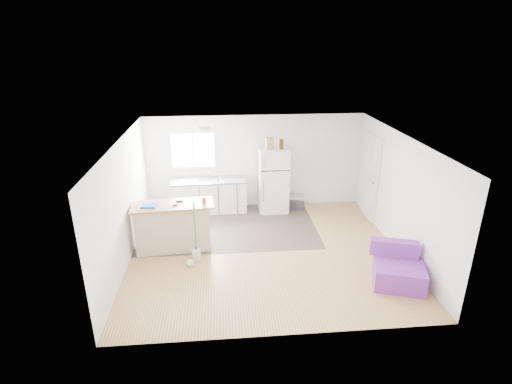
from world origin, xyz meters
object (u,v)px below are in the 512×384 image
at_px(purple_seat, 398,269).
at_px(red_cup, 204,200).
at_px(blue_tray, 149,206).
at_px(refrigerator, 273,180).
at_px(cardboard_box, 269,143).
at_px(cleaner_jug, 196,255).
at_px(mop, 191,255).
at_px(peninsula, 173,226).
at_px(bottle_left, 282,144).
at_px(kitchen_cabinets, 209,195).
at_px(bottle_right, 281,144).
at_px(cooler, 295,202).

height_order(purple_seat, red_cup, red_cup).
bearing_deg(blue_tray, refrigerator, 34.51).
height_order(blue_tray, cardboard_box, cardboard_box).
relative_size(cleaner_jug, mop, 0.23).
bearing_deg(refrigerator, cleaner_jug, -129.35).
xyz_separation_m(peninsula, purple_seat, (4.17, -1.63, -0.25)).
height_order(purple_seat, bottle_left, bottle_left).
xyz_separation_m(kitchen_cabinets, cleaner_jug, (-0.23, -2.43, -0.30)).
relative_size(cardboard_box, bottle_right, 1.20).
bearing_deg(purple_seat, refrigerator, 135.96).
bearing_deg(cardboard_box, refrigerator, 12.78).
height_order(refrigerator, red_cup, refrigerator).
distance_m(purple_seat, bottle_left, 4.05).
height_order(cooler, bottle_left, bottle_left).
xyz_separation_m(peninsula, mop, (0.40, -0.70, -0.28)).
bearing_deg(bottle_right, peninsula, -144.32).
bearing_deg(blue_tray, mop, -36.77).
distance_m(refrigerator, cooler, 0.87).
bearing_deg(cardboard_box, cooler, 6.15).
relative_size(cleaner_jug, red_cup, 2.59).
height_order(purple_seat, blue_tray, blue_tray).
height_order(purple_seat, cleaner_jug, purple_seat).
bearing_deg(bottle_left, mop, -130.79).
height_order(cooler, mop, mop).
distance_m(refrigerator, red_cup, 2.46).
bearing_deg(mop, cleaner_jug, 53.74).
relative_size(mop, cardboard_box, 4.59).
distance_m(cooler, purple_seat, 3.71).
bearing_deg(cooler, kitchen_cabinets, -163.03).
relative_size(kitchen_cabinets, mop, 1.40).
bearing_deg(purple_seat, red_cup, 172.62).
bearing_deg(bottle_right, refrigerator, 175.70).
distance_m(kitchen_cabinets, refrigerator, 1.67).
bearing_deg(refrigerator, kitchen_cabinets, 176.54).
bearing_deg(peninsula, purple_seat, -26.15).
bearing_deg(purple_seat, cardboard_box, 137.59).
xyz_separation_m(mop, bottle_left, (2.13, 2.47, 1.52)).
distance_m(cardboard_box, bottle_right, 0.28).
bearing_deg(bottle_right, cleaner_jug, -130.57).
distance_m(purple_seat, red_cup, 3.96).
relative_size(refrigerator, blue_tray, 5.43).
xyz_separation_m(refrigerator, purple_seat, (1.83, -3.44, -0.55)).
relative_size(mop, blue_tray, 4.59).
bearing_deg(kitchen_cabinets, blue_tray, -122.22).
bearing_deg(kitchen_cabinets, cleaner_jug, -97.34).
relative_size(refrigerator, cardboard_box, 5.43).
bearing_deg(red_cup, blue_tray, -173.90).
distance_m(red_cup, blue_tray, 1.10).
bearing_deg(peninsula, red_cup, -2.23).
relative_size(refrigerator, mop, 1.18).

